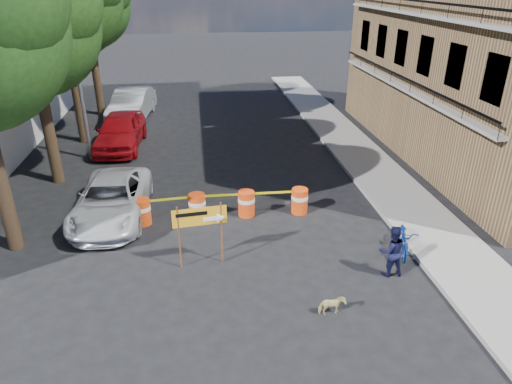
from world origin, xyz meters
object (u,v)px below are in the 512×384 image
object	(u,v)px
detour_sign	(207,220)
dog	(332,306)
barrel_mid_right	(246,203)
sedan_silver	(132,104)
pedestrian	(392,251)
bicycle	(406,227)
barrel_far_left	(142,211)
barrel_mid_left	(197,206)
barrel_far_right	(300,200)
sedan_red	(120,131)
suv_white	(111,200)

from	to	relation	value
detour_sign	dog	xyz separation A→B (m)	(2.88, -2.60, -1.15)
barrel_mid_right	sedan_silver	bearing A→B (deg)	112.45
pedestrian	dog	distance (m)	2.56
bicycle	barrel_far_left	bearing A→B (deg)	179.66
dog	detour_sign	bearing A→B (deg)	43.42
detour_sign	barrel_mid_left	bearing A→B (deg)	89.57
barrel_mid_right	bicycle	xyz separation A→B (m)	(4.40, -2.92, 0.40)
barrel_mid_right	dog	distance (m)	5.59
barrel_mid_left	barrel_mid_right	bearing A→B (deg)	-0.31
barrel_far_right	pedestrian	xyz separation A→B (m)	(1.68, -3.91, 0.28)
detour_sign	pedestrian	xyz separation A→B (m)	(4.93, -1.16, -0.67)
pedestrian	sedan_red	world-z (taller)	sedan_red
barrel_far_right	sedan_silver	size ratio (longest dim) A/B	0.17
sedan_red	barrel_mid_left	bearing A→B (deg)	-62.51
barrel_far_left	barrel_mid_right	distance (m)	3.50
bicycle	detour_sign	bearing A→B (deg)	-162.22
barrel_far_left	sedan_silver	distance (m)	12.86
suv_white	detour_sign	bearing A→B (deg)	-43.31
barrel_far_left	barrel_mid_left	distance (m)	1.82
detour_sign	sedan_silver	world-z (taller)	detour_sign
barrel_far_left	dog	world-z (taller)	barrel_far_left
barrel_far_left	sedan_red	xyz separation A→B (m)	(-1.71, 7.86, 0.36)
suv_white	sedan_silver	bearing A→B (deg)	95.48
sedan_red	barrel_far_right	bearing A→B (deg)	-44.77
barrel_far_right	sedan_red	size ratio (longest dim) A/B	0.18
barrel_mid_left	dog	size ratio (longest dim) A/B	1.42
barrel_mid_left	pedestrian	bearing A→B (deg)	-37.18
detour_sign	sedan_red	size ratio (longest dim) A/B	0.40
bicycle	sedan_silver	distance (m)	18.24
barrel_far_right	bicycle	xyz separation A→B (m)	(2.54, -2.88, 0.40)
barrel_far_right	suv_white	distance (m)	6.42
barrel_far_right	sedan_red	xyz separation A→B (m)	(-7.06, 7.75, 0.36)
barrel_mid_left	pedestrian	distance (m)	6.55
barrel_far_left	detour_sign	bearing A→B (deg)	-51.57
detour_sign	bicycle	xyz separation A→B (m)	(5.79, -0.13, -0.56)
barrel_mid_left	sedan_red	world-z (taller)	sedan_red
barrel_mid_left	suv_white	xyz separation A→B (m)	(-2.87, 0.43, 0.20)
barrel_far_left	barrel_far_right	xyz separation A→B (m)	(5.35, 0.11, 0.00)
barrel_far_left	suv_white	bearing A→B (deg)	151.09
suv_white	sedan_silver	size ratio (longest dim) A/B	0.93
suv_white	sedan_red	world-z (taller)	sedan_red
barrel_mid_left	detour_sign	size ratio (longest dim) A/B	0.46
barrel_mid_right	bicycle	size ratio (longest dim) A/B	0.52
pedestrian	bicycle	xyz separation A→B (m)	(0.86, 1.03, 0.12)
barrel_mid_right	detour_sign	world-z (taller)	detour_sign
detour_sign	suv_white	distance (m)	4.57
dog	sedan_red	world-z (taller)	sedan_red
dog	sedan_silver	size ratio (longest dim) A/B	0.12
barrel_mid_left	bicycle	xyz separation A→B (m)	(6.07, -2.93, 0.40)
barrel_far_right	sedan_silver	world-z (taller)	sedan_silver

